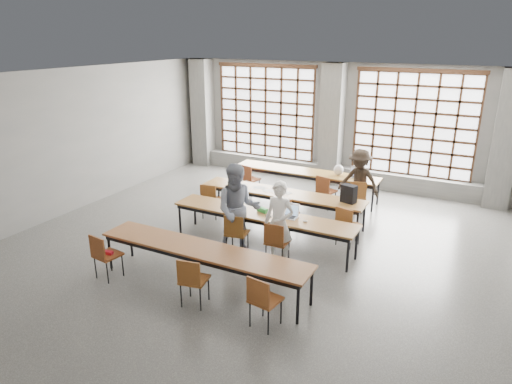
% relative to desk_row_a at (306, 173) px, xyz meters
% --- Properties ---
extents(floor, '(11.00, 11.00, 0.00)m').
position_rel_desk_row_a_xyz_m(floor, '(0.16, -3.65, -0.66)').
color(floor, '#494947').
rests_on(floor, ground).
extents(ceiling, '(11.00, 11.00, 0.00)m').
position_rel_desk_row_a_xyz_m(ceiling, '(0.16, -3.65, 2.84)').
color(ceiling, silver).
rests_on(ceiling, floor).
extents(wall_back, '(10.00, 0.00, 10.00)m').
position_rel_desk_row_a_xyz_m(wall_back, '(0.16, 1.85, 1.09)').
color(wall_back, '#626260').
rests_on(wall_back, floor).
extents(wall_left, '(0.00, 11.00, 11.00)m').
position_rel_desk_row_a_xyz_m(wall_left, '(-4.84, -3.65, 1.09)').
color(wall_left, '#626260').
rests_on(wall_left, floor).
extents(column_left, '(0.60, 0.55, 3.50)m').
position_rel_desk_row_a_xyz_m(column_left, '(-4.34, 1.57, 1.09)').
color(column_left, '#545451').
rests_on(column_left, floor).
extents(column_mid, '(0.60, 0.55, 3.50)m').
position_rel_desk_row_a_xyz_m(column_mid, '(0.16, 1.57, 1.09)').
color(column_mid, '#545451').
rests_on(column_mid, floor).
extents(column_right, '(0.60, 0.55, 3.50)m').
position_rel_desk_row_a_xyz_m(column_right, '(4.66, 1.57, 1.09)').
color(column_right, '#545451').
rests_on(column_right, floor).
extents(window_left, '(3.32, 0.12, 3.00)m').
position_rel_desk_row_a_xyz_m(window_left, '(-2.09, 1.77, 1.24)').
color(window_left, white).
rests_on(window_left, wall_back).
extents(window_right, '(3.32, 0.12, 3.00)m').
position_rel_desk_row_a_xyz_m(window_right, '(2.41, 1.77, 1.24)').
color(window_right, white).
rests_on(window_right, wall_back).
extents(sill_ledge, '(9.80, 0.35, 0.50)m').
position_rel_desk_row_a_xyz_m(sill_ledge, '(0.16, 1.65, -0.41)').
color(sill_ledge, '#545451').
rests_on(sill_ledge, floor).
extents(desk_row_a, '(4.00, 0.70, 0.73)m').
position_rel_desk_row_a_xyz_m(desk_row_a, '(0.00, 0.00, 0.00)').
color(desk_row_a, brown).
rests_on(desk_row_a, floor).
extents(desk_row_b, '(4.00, 0.70, 0.73)m').
position_rel_desk_row_a_xyz_m(desk_row_b, '(0.13, -1.88, 0.00)').
color(desk_row_b, brown).
rests_on(desk_row_b, floor).
extents(desk_row_c, '(4.00, 0.70, 0.73)m').
position_rel_desk_row_a_xyz_m(desk_row_c, '(0.35, -3.30, 0.00)').
color(desk_row_c, brown).
rests_on(desk_row_c, floor).
extents(desk_row_d, '(4.00, 0.70, 0.73)m').
position_rel_desk_row_a_xyz_m(desk_row_d, '(0.15, -5.23, 0.00)').
color(desk_row_d, brown).
rests_on(desk_row_d, floor).
extents(chair_back_left, '(0.50, 0.50, 0.88)m').
position_rel_desk_row_a_xyz_m(chair_back_left, '(-1.42, -0.63, -0.13)').
color(chair_back_left, maroon).
rests_on(chair_back_left, floor).
extents(chair_back_mid, '(0.51, 0.51, 0.88)m').
position_rel_desk_row_a_xyz_m(chair_back_mid, '(0.78, -0.63, -0.13)').
color(chair_back_mid, brown).
rests_on(chair_back_mid, floor).
extents(chair_back_right, '(0.52, 0.53, 0.88)m').
position_rel_desk_row_a_xyz_m(chair_back_right, '(1.62, -0.63, -0.13)').
color(chair_back_right, brown).
rests_on(chair_back_right, floor).
extents(chair_mid_left, '(0.49, 0.49, 0.88)m').
position_rel_desk_row_a_xyz_m(chair_mid_left, '(-1.46, -2.51, -0.13)').
color(chair_mid_left, brown).
rests_on(chair_mid_left, floor).
extents(chair_mid_centre, '(0.45, 0.46, 0.88)m').
position_rel_desk_row_a_xyz_m(chair_mid_centre, '(0.52, -2.51, -0.13)').
color(chair_mid_centre, brown).
rests_on(chair_mid_centre, floor).
extents(chair_mid_right, '(0.51, 0.51, 0.88)m').
position_rel_desk_row_a_xyz_m(chair_mid_right, '(1.91, -2.51, -0.13)').
color(chair_mid_right, brown).
rests_on(chair_mid_right, floor).
extents(chair_front_left, '(0.49, 0.49, 0.88)m').
position_rel_desk_row_a_xyz_m(chair_front_left, '(0.06, -3.93, -0.13)').
color(chair_front_left, brown).
rests_on(chair_front_left, floor).
extents(chair_front_right, '(0.43, 0.44, 0.88)m').
position_rel_desk_row_a_xyz_m(chair_front_right, '(0.95, -3.93, -0.13)').
color(chair_front_right, brown).
rests_on(chair_front_right, floor).
extents(chair_near_left, '(0.47, 0.47, 0.88)m').
position_rel_desk_row_a_xyz_m(chair_near_left, '(-1.56, -5.86, -0.13)').
color(chair_near_left, maroon).
rests_on(chair_near_left, floor).
extents(chair_near_mid, '(0.49, 0.49, 0.88)m').
position_rel_desk_row_a_xyz_m(chair_near_mid, '(0.36, -5.86, -0.13)').
color(chair_near_mid, brown).
rests_on(chair_near_mid, floor).
extents(chair_near_right, '(0.48, 0.48, 0.88)m').
position_rel_desk_row_a_xyz_m(chair_near_right, '(1.64, -5.86, -0.13)').
color(chair_near_right, brown).
rests_on(chair_near_right, floor).
extents(student_male, '(0.61, 0.41, 1.65)m').
position_rel_desk_row_a_xyz_m(student_male, '(0.95, -3.80, 0.16)').
color(student_male, white).
rests_on(student_male, floor).
extents(student_female, '(1.14, 1.06, 1.87)m').
position_rel_desk_row_a_xyz_m(student_female, '(0.05, -3.80, 0.27)').
color(student_female, '#19274B').
rests_on(student_female, floor).
extents(student_back, '(1.14, 0.77, 1.63)m').
position_rel_desk_row_a_xyz_m(student_back, '(1.60, -0.50, 0.15)').
color(student_back, black).
rests_on(student_back, floor).
extents(laptop_front, '(0.37, 0.32, 0.26)m').
position_rel_desk_row_a_xyz_m(laptop_front, '(0.90, -3.19, 0.13)').
color(laptop_front, silver).
rests_on(laptop_front, desk_row_c).
extents(laptop_back, '(0.36, 0.31, 0.26)m').
position_rel_desk_row_a_xyz_m(laptop_back, '(1.35, 0.11, 0.13)').
color(laptop_back, silver).
rests_on(laptop_back, desk_row_a).
extents(mouse, '(0.11, 0.09, 0.04)m').
position_rel_desk_row_a_xyz_m(mouse, '(1.30, -3.32, 0.08)').
color(mouse, white).
rests_on(mouse, desk_row_c).
extents(green_box, '(0.27, 0.17, 0.09)m').
position_rel_desk_row_a_xyz_m(green_box, '(0.30, -3.22, 0.11)').
color(green_box, green).
rests_on(green_box, desk_row_c).
extents(phone, '(0.14, 0.09, 0.01)m').
position_rel_desk_row_a_xyz_m(phone, '(0.53, -3.40, 0.07)').
color(phone, black).
rests_on(phone, desk_row_c).
extents(paper_sheet_a, '(0.32, 0.25, 0.00)m').
position_rel_desk_row_a_xyz_m(paper_sheet_a, '(-0.47, -1.83, 0.07)').
color(paper_sheet_a, silver).
rests_on(paper_sheet_a, desk_row_b).
extents(paper_sheet_b, '(0.32, 0.24, 0.00)m').
position_rel_desk_row_a_xyz_m(paper_sheet_b, '(-0.17, -1.93, 0.07)').
color(paper_sheet_b, white).
rests_on(paper_sheet_b, desk_row_b).
extents(paper_sheet_c, '(0.35, 0.29, 0.00)m').
position_rel_desk_row_a_xyz_m(paper_sheet_c, '(0.23, -1.88, 0.07)').
color(paper_sheet_c, silver).
rests_on(paper_sheet_c, desk_row_b).
extents(backpack, '(0.36, 0.28, 0.40)m').
position_rel_desk_row_a_xyz_m(backpack, '(1.73, -1.83, 0.27)').
color(backpack, black).
rests_on(backpack, desk_row_b).
extents(plastic_bag, '(0.27, 0.22, 0.29)m').
position_rel_desk_row_a_xyz_m(plastic_bag, '(0.90, 0.05, 0.21)').
color(plastic_bag, silver).
rests_on(plastic_bag, desk_row_a).
extents(red_pouch, '(0.21, 0.11, 0.06)m').
position_rel_desk_row_a_xyz_m(red_pouch, '(-1.55, -5.78, -0.16)').
color(red_pouch, red).
rests_on(red_pouch, chair_near_left).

